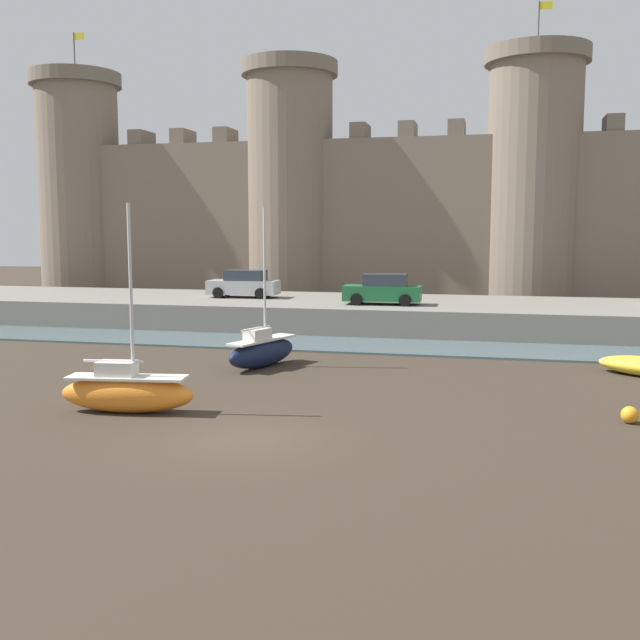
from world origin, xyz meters
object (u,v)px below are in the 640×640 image
at_px(sailboat_midflat_left, 127,391).
at_px(car_quay_centre_west, 244,284).
at_px(mooring_buoy_near_shore, 630,415).
at_px(car_quay_centre_east, 383,290).
at_px(sailboat_foreground_right, 262,350).

distance_m(sailboat_midflat_left, car_quay_centre_west, 22.00).
relative_size(mooring_buoy_near_shore, car_quay_centre_east, 0.12).
bearing_deg(sailboat_midflat_left, sailboat_foreground_right, 78.45).
bearing_deg(sailboat_midflat_left, car_quay_centre_west, 99.92).
bearing_deg(car_quay_centre_west, sailboat_foreground_right, -68.19).
xyz_separation_m(sailboat_foreground_right, car_quay_centre_west, (-5.43, 13.56, 1.58)).
bearing_deg(sailboat_foreground_right, car_quay_centre_east, 74.56).
distance_m(sailboat_foreground_right, car_quay_centre_east, 11.88).
bearing_deg(sailboat_foreground_right, mooring_buoy_near_shore, -24.97).
distance_m(sailboat_foreground_right, car_quay_centre_west, 14.69).
bearing_deg(sailboat_midflat_left, car_quay_centre_east, 76.16).
bearing_deg(sailboat_foreground_right, sailboat_midflat_left, -101.55).
height_order(sailboat_midflat_left, mooring_buoy_near_shore, sailboat_midflat_left).
relative_size(sailboat_foreground_right, car_quay_centre_west, 1.51).
relative_size(car_quay_centre_west, car_quay_centre_east, 1.00).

